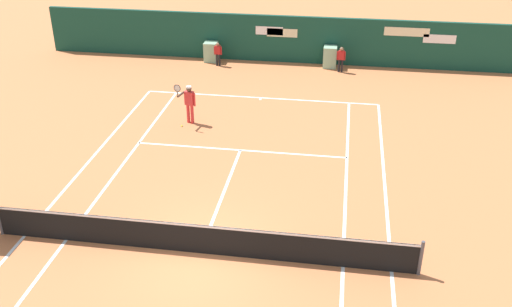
% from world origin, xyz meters
% --- Properties ---
extents(ground_plane, '(80.00, 80.00, 0.01)m').
position_xyz_m(ground_plane, '(-0.00, 0.58, 0.00)').
color(ground_plane, '#C67042').
extents(tennis_net, '(12.10, 0.10, 1.07)m').
position_xyz_m(tennis_net, '(0.00, 0.00, 0.51)').
color(tennis_net, '#4C4C51').
rests_on(tennis_net, ground_plane).
extents(sponsor_back_wall, '(25.00, 1.02, 2.47)m').
position_xyz_m(sponsor_back_wall, '(0.01, 16.96, 1.19)').
color(sponsor_back_wall, '#144233').
rests_on(sponsor_back_wall, ground_plane).
extents(player_on_baseline, '(0.75, 0.67, 1.85)m').
position_xyz_m(player_on_baseline, '(-2.50, 8.53, 0.98)').
color(player_on_baseline, red).
rests_on(player_on_baseline, ground_plane).
extents(ball_kid_right_post, '(0.42, 0.17, 1.25)m').
position_xyz_m(ball_kid_right_post, '(-2.87, 15.78, 0.72)').
color(ball_kid_right_post, black).
rests_on(ball_kid_right_post, ground_plane).
extents(ball_kid_centre_post, '(0.44, 0.18, 1.31)m').
position_xyz_m(ball_kid_centre_post, '(3.49, 15.78, 0.75)').
color(ball_kid_centre_post, black).
rests_on(ball_kid_centre_post, ground_plane).
extents(tennis_ball_mid_court, '(0.07, 0.07, 0.07)m').
position_xyz_m(tennis_ball_mid_court, '(-2.75, 8.11, 0.03)').
color(tennis_ball_mid_court, '#CCE033').
rests_on(tennis_ball_mid_court, ground_plane).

